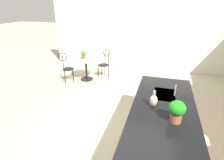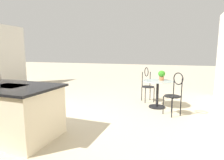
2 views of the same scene
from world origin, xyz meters
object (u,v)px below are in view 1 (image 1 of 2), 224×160
chair_near_window (105,62)px  potted_plant_counter_near (177,110)px  bistro_table (86,68)px  vase_on_counter (154,100)px  potted_plant_on_table (83,54)px  chair_by_island (66,66)px

chair_near_window → potted_plant_counter_near: (3.54, 2.28, 0.54)m
bistro_table → vase_on_counter: 3.74m
potted_plant_on_table → chair_near_window: bearing=118.9°
chair_by_island → potted_plant_counter_near: bearing=51.1°
chair_near_window → chair_by_island: bearing=-53.6°
chair_by_island → vase_on_counter: vase_on_counter is taller
chair_by_island → potted_plant_counter_near: potted_plant_counter_near is taller
potted_plant_on_table → potted_plant_counter_near: bearing=42.7°
chair_near_window → vase_on_counter: bearing=31.2°
potted_plant_on_table → vase_on_counter: vase_on_counter is taller
bistro_table → chair_by_island: size_ratio=0.77×
chair_near_window → potted_plant_counter_near: potted_plant_counter_near is taller
chair_by_island → vase_on_counter: (2.38, 3.03, 0.46)m
chair_near_window → potted_plant_counter_near: 4.24m
chair_by_island → vase_on_counter: size_ratio=3.62×
bistro_table → chair_near_window: size_ratio=0.77×
chair_near_window → chair_by_island: size_ratio=1.00×
chair_near_window → vase_on_counter: vase_on_counter is taller
vase_on_counter → chair_by_island: bearing=-128.1°
bistro_table → potted_plant_on_table: 0.47m
bistro_table → chair_near_window: chair_near_window is taller
bistro_table → vase_on_counter: bearing=42.0°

